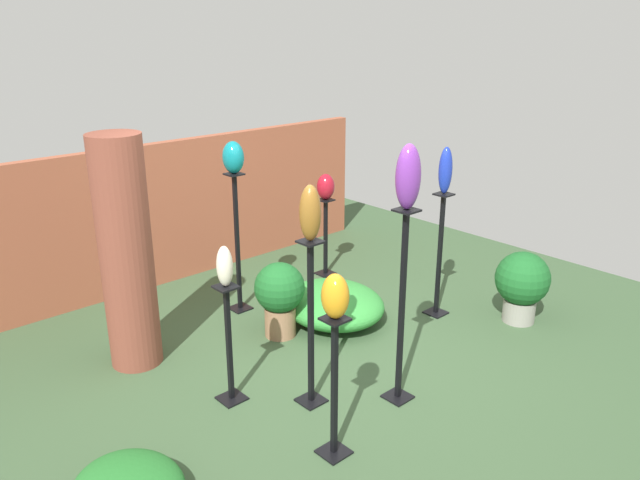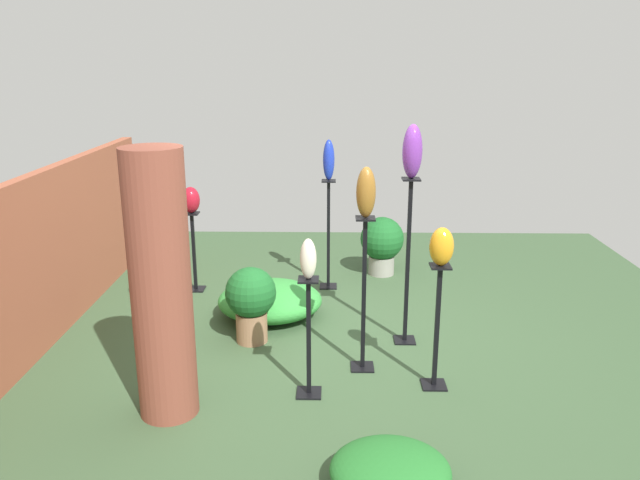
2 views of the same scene
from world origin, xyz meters
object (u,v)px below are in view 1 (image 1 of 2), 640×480
object	(u,v)px
pedestal_teal	(238,249)
potted_plant_walkway_edge	(280,294)
pedestal_violet	(401,315)
pedestal_ruby	(326,241)
art_vase_bronze	(310,213)
art_vase_violet	(408,177)
art_vase_cobalt	(445,170)
pedestal_ivory	(229,350)
pedestal_cobalt	(439,260)
pedestal_bronze	(311,331)
art_vase_ivory	(225,266)
art_vase_teal	(233,157)
pedestal_amber	(334,394)
art_vase_ruby	(326,187)
art_vase_amber	(335,296)
potted_plant_mid_left	(522,283)
brick_pillar	(126,254)

from	to	relation	value
pedestal_teal	potted_plant_walkway_edge	world-z (taller)	pedestal_teal
pedestal_violet	pedestal_ruby	bearing A→B (deg)	59.83
art_vase_bronze	art_vase_violet	bearing A→B (deg)	-38.09
pedestal_teal	pedestal_violet	size ratio (longest dim) A/B	0.92
pedestal_violet	art_vase_cobalt	size ratio (longest dim) A/B	3.45
pedestal_ivory	pedestal_cobalt	distance (m)	2.46
pedestal_bronze	pedestal_ruby	distance (m)	2.65
pedestal_bronze	art_vase_ivory	size ratio (longest dim) A/B	4.26
art_vase_teal	potted_plant_walkway_edge	bearing A→B (deg)	-93.76
pedestal_amber	potted_plant_walkway_edge	distance (m)	1.81
pedestal_ruby	art_vase_teal	xyz separation A→B (m)	(-1.31, -0.09, 1.20)
art_vase_violet	art_vase_ruby	bearing A→B (deg)	59.83
pedestal_cobalt	art_vase_ivory	xyz separation A→B (m)	(-2.45, 0.14, 0.56)
art_vase_amber	art_vase_ruby	world-z (taller)	art_vase_amber
pedestal_teal	potted_plant_walkway_edge	bearing A→B (deg)	-93.76
pedestal_cobalt	pedestal_violet	world-z (taller)	pedestal_violet
art_vase_ruby	potted_plant_walkway_edge	xyz separation A→B (m)	(-1.36, -0.83, -0.65)
pedestal_violet	potted_plant_walkway_edge	size ratio (longest dim) A/B	2.15
pedestal_ivory	art_vase_ivory	distance (m)	0.70
art_vase_ivory	potted_plant_mid_left	xyz separation A→B (m)	(2.93, -0.80, -0.73)
potted_plant_mid_left	pedestal_amber	bearing A→B (deg)	-175.33
art_vase_ivory	art_vase_violet	world-z (taller)	art_vase_violet
brick_pillar	art_vase_ivory	xyz separation A→B (m)	(0.28, -1.06, 0.13)
pedestal_ivory	art_vase_teal	distance (m)	2.03
art_vase_violet	potted_plant_walkway_edge	distance (m)	2.02
pedestal_teal	potted_plant_mid_left	world-z (taller)	pedestal_teal
art_vase_bronze	art_vase_ruby	distance (m)	2.69
pedestal_ivory	pedestal_ruby	distance (m)	2.72
pedestal_cobalt	potted_plant_walkway_edge	distance (m)	1.66
art_vase_teal	brick_pillar	bearing A→B (deg)	-168.79
pedestal_teal	art_vase_amber	xyz separation A→B (m)	(-0.87, -2.34, 0.53)
pedestal_bronze	art_vase_amber	world-z (taller)	same
potted_plant_mid_left	art_vase_amber	bearing A→B (deg)	-175.33
pedestal_amber	pedestal_bronze	size ratio (longest dim) A/B	0.77
art_vase_ruby	art_vase_violet	distance (m)	2.75
potted_plant_walkway_edge	potted_plant_mid_left	distance (m)	2.40
art_vase_ruby	potted_plant_walkway_edge	bearing A→B (deg)	-148.63
brick_pillar	art_vase_ivory	size ratio (longest dim) A/B	6.36
pedestal_violet	art_vase_amber	bearing A→B (deg)	-170.15
pedestal_ruby	art_vase_teal	distance (m)	1.78
potted_plant_walkway_edge	art_vase_amber	bearing A→B (deg)	-117.03
pedestal_ivory	art_vase_bronze	xyz separation A→B (m)	(0.45, -0.45, 1.12)
art_vase_cobalt	art_vase_teal	distance (m)	2.04
pedestal_bronze	art_vase_ivory	bearing A→B (deg)	134.94
art_vase_amber	art_vase_violet	distance (m)	1.06
art_vase_bronze	art_vase_ivory	bearing A→B (deg)	134.94
art_vase_cobalt	art_vase_violet	bearing A→B (deg)	-152.98
pedestal_ruby	potted_plant_walkway_edge	size ratio (longest dim) A/B	1.26
art_vase_cobalt	pedestal_bronze	bearing A→B (deg)	-171.14
pedestal_bronze	potted_plant_mid_left	xyz separation A→B (m)	(2.48, -0.35, -0.21)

